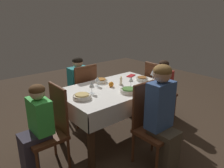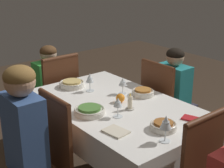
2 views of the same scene
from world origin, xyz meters
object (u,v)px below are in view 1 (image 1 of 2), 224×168
at_px(chair_south, 83,93).
at_px(wine_glass_south, 97,79).
at_px(dining_table, 114,94).
at_px(person_child_red, 164,86).
at_px(napkin_spare_side, 131,76).
at_px(person_child_green, 36,127).
at_px(person_adult_denim, 163,113).
at_px(chair_east, 51,126).
at_px(wine_glass_west, 153,73).
at_px(bowl_east, 82,96).
at_px(chair_west, 158,90).
at_px(candle_centerpiece, 121,82).
at_px(orange_fruit, 111,84).
at_px(napkin_red_folded, 148,87).
at_px(person_child_teal, 77,86).
at_px(bowl_west, 142,79).
at_px(bowl_north, 129,90).
at_px(chair_north, 151,122).
at_px(bowl_south, 101,81).

xyz_separation_m(chair_south, wine_glass_south, (0.05, 0.46, 0.34)).
distance_m(dining_table, person_child_red, 1.10).
bearing_deg(napkin_spare_side, person_child_green, 8.44).
xyz_separation_m(person_adult_denim, person_child_green, (1.10, -0.80, -0.12)).
relative_size(chair_east, person_child_red, 0.98).
bearing_deg(wine_glass_west, bowl_east, -3.86).
height_order(chair_west, person_child_red, person_child_red).
distance_m(chair_south, candle_centerpiece, 0.73).
bearing_deg(orange_fruit, napkin_red_folded, 136.55).
bearing_deg(napkin_spare_side, orange_fruit, 18.76).
bearing_deg(person_adult_denim, chair_south, 93.99).
bearing_deg(person_child_teal, dining_table, 96.57).
bearing_deg(dining_table, wine_glass_south, -52.46).
height_order(chair_south, bowl_east, chair_south).
height_order(person_adult_denim, bowl_east, person_adult_denim).
relative_size(wine_glass_south, napkin_spare_side, 0.75).
relative_size(chair_south, wine_glass_west, 5.68).
xyz_separation_m(bowl_west, napkin_red_folded, (0.16, 0.26, -0.02)).
bearing_deg(candle_centerpiece, bowl_north, 66.69).
height_order(napkin_red_folded, napkin_spare_side, same).
bearing_deg(person_adult_denim, chair_north, 90.00).
distance_m(chair_north, chair_east, 1.13).
bearing_deg(napkin_red_folded, orange_fruit, -43.45).
bearing_deg(chair_east, person_child_teal, 134.61).
bearing_deg(wine_glass_south, napkin_red_folded, 135.75).
height_order(bowl_east, napkin_spare_side, bowl_east).
relative_size(chair_north, chair_east, 1.00).
bearing_deg(chair_west, chair_north, 124.97).
distance_m(chair_north, bowl_west, 0.84).
distance_m(person_child_red, bowl_south, 1.16).
bearing_deg(orange_fruit, candle_centerpiece, 167.73).
relative_size(chair_east, wine_glass_west, 5.68).
bearing_deg(napkin_red_folded, wine_glass_south, -44.25).
bearing_deg(chair_south, person_child_teal, -90.00).
relative_size(person_child_green, napkin_spare_side, 5.73).
bearing_deg(napkin_red_folded, chair_south, -64.86).
bearing_deg(dining_table, person_adult_denim, 90.53).
bearing_deg(chair_east, candle_centerpiece, 91.13).
height_order(dining_table, wine_glass_west, wine_glass_west).
bearing_deg(person_child_green, person_child_red, 89.93).
bearing_deg(dining_table, bowl_east, 5.82).
relative_size(person_child_green, bowl_north, 4.65).
bearing_deg(person_adult_denim, bowl_west, 57.06).
xyz_separation_m(dining_table, chair_east, (0.92, 0.00, -0.15)).
distance_m(chair_west, orange_fruit, 0.98).
bearing_deg(bowl_east, chair_south, -122.39).
height_order(chair_north, chair_west, same).
xyz_separation_m(person_child_teal, napkin_spare_side, (-0.64, 0.57, 0.19)).
xyz_separation_m(person_adult_denim, napkin_spare_side, (-0.54, -1.04, 0.08)).
height_order(chair_north, bowl_west, chair_north).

